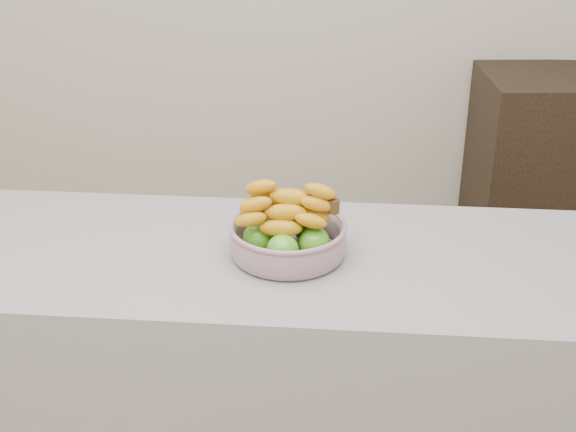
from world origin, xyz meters
name	(u,v)px	position (x,y,z in m)	size (l,w,h in m)	color
counter	(209,403)	(0.00, 0.46, 0.45)	(2.00, 0.60, 0.90)	#93939A
cabinet	(541,195)	(1.10, 1.78, 0.49)	(0.54, 0.43, 0.97)	black
fruit_bowl	(288,234)	(0.21, 0.46, 0.95)	(0.27, 0.27, 0.17)	#AAB3CC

